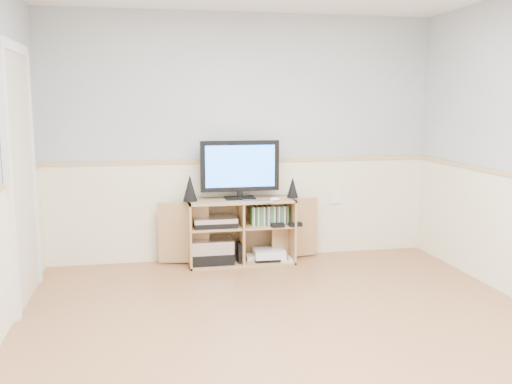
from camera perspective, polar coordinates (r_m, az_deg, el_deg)
room at (r=3.78m, az=3.30°, el=2.88°), size 4.04×4.54×2.54m
media_cabinet at (r=5.81m, az=-1.59°, el=-3.79°), size 1.65×0.40×0.65m
monitor at (r=5.70m, az=-1.62°, el=2.45°), size 0.79×0.18×0.59m
speaker_left at (r=5.64m, az=-6.62°, el=0.41°), size 0.14×0.14×0.26m
speaker_right at (r=5.82m, az=3.68°, el=0.47°), size 0.12×0.12×0.21m
keyboard at (r=5.59m, az=0.19°, el=-0.90°), size 0.32×0.19×0.01m
mouse at (r=5.62m, az=1.91°, el=-0.72°), size 0.11×0.09×0.04m
av_components at (r=5.75m, az=-4.34°, el=-5.11°), size 0.51×0.32×0.47m
game_consoles at (r=5.87m, az=1.18°, el=-6.30°), size 0.45×0.30×0.11m
game_cases at (r=5.77m, az=1.32°, el=-2.33°), size 0.38×0.13×0.19m
wall_outlet at (r=6.17m, az=7.88°, el=-0.58°), size 0.12×0.03×0.12m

